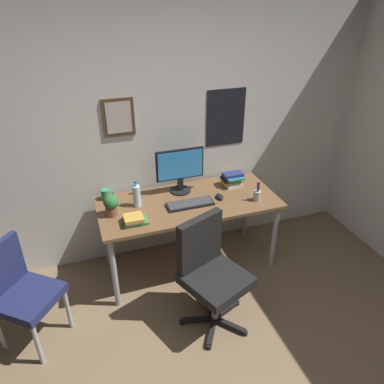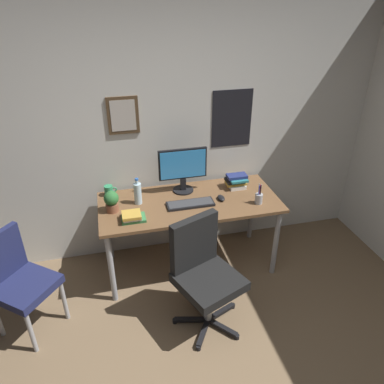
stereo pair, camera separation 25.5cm
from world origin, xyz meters
TOP-DOWN VIEW (x-y plane):
  - wall_back at (0.00, 2.15)m, footprint 4.40×0.10m
  - desk at (0.14, 1.70)m, footprint 1.66×0.74m
  - office_chair at (0.09, 1.01)m, footprint 0.60×0.61m
  - side_chair at (-1.35, 1.29)m, footprint 0.59×0.59m
  - monitor at (0.13, 1.91)m, footprint 0.46×0.20m
  - keyboard at (0.13, 1.63)m, footprint 0.43×0.15m
  - computer_mouse at (0.43, 1.66)m, footprint 0.06×0.11m
  - water_bottle at (-0.32, 1.78)m, footprint 0.07×0.07m
  - coffee_mug_near at (-0.58, 1.99)m, footprint 0.12×0.08m
  - potted_plant at (-0.56, 1.70)m, footprint 0.13×0.13m
  - pen_cup at (0.74, 1.51)m, footprint 0.07×0.07m
  - book_stack_left at (-0.40, 1.51)m, footprint 0.20×0.17m
  - book_stack_right at (0.65, 1.86)m, footprint 0.21×0.17m

SIDE VIEW (x-z plane):
  - side_chair at x=-1.35m, z-range 0.06..0.94m
  - office_chair at x=0.09m, z-range 0.05..1.00m
  - desk at x=0.14m, z-range 0.30..1.05m
  - keyboard at x=0.13m, z-range 0.75..0.78m
  - computer_mouse at x=0.43m, z-range 0.75..0.79m
  - book_stack_left at x=-0.40m, z-range 0.75..0.82m
  - coffee_mug_near at x=-0.58m, z-range 0.75..0.85m
  - pen_cup at x=0.74m, z-range 0.71..0.91m
  - book_stack_right at x=0.65m, z-range 0.75..0.89m
  - potted_plant at x=-0.56m, z-range 0.76..0.96m
  - water_bottle at x=-0.32m, z-range 0.73..0.99m
  - monitor at x=0.13m, z-range 0.78..1.21m
  - wall_back at x=0.00m, z-range 0.00..2.60m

